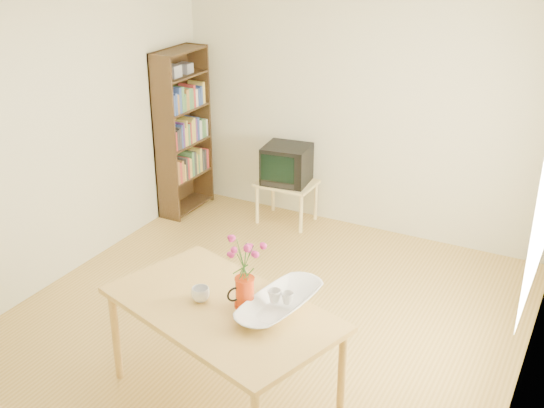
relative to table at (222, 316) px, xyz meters
The scene contains 11 objects.
room 1.05m from the table, 102.73° to the left, with size 4.50×4.50×4.50m.
table is the anchor object (origin of this frame).
tv_stand 2.96m from the table, 108.16° to the left, with size 0.60×0.45×0.46m.
bookshelf 3.30m from the table, 128.71° to the left, with size 0.28×0.70×1.80m.
pitcher 0.23m from the table, 28.45° to the left, with size 0.15×0.20×0.22m.
flowers 0.48m from the table, 27.88° to the left, with size 0.25×0.25×0.35m, color #BD2C7C, non-canonical shape.
mug 0.20m from the table, behind, with size 0.13×0.13×0.10m, color white.
bowl 0.49m from the table, 24.40° to the left, with size 0.49×0.49×0.46m, color white.
teacup_a 0.43m from the table, 27.14° to the left, with size 0.08×0.08×0.07m, color white.
teacup_b 0.50m from the table, 24.35° to the left, with size 0.07×0.07×0.07m, color white.
television 2.95m from the table, 108.07° to the left, with size 0.51×0.48×0.40m.
Camera 1 is at (2.28, -4.05, 3.17)m, focal length 45.00 mm.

